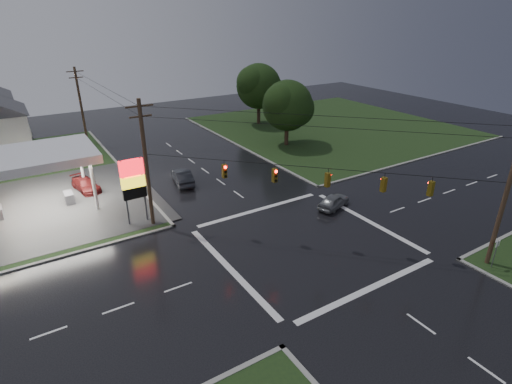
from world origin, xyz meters
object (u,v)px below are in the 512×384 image
tree_ne_far (260,86)px  car_crossing (334,201)px  utility_pole_se (506,193)px  car_pump (86,184)px  tree_ne_near (288,106)px  utility_pole_n (81,105)px  utility_pole_nw (146,163)px  pylon_sign (133,181)px  car_north (182,177)px

tree_ne_far → car_crossing: size_ratio=2.50×
utility_pole_se → car_pump: utility_pole_se is taller
tree_ne_near → car_crossing: size_ratio=2.29×
tree_ne_near → car_pump: tree_ne_near is taller
utility_pole_se → utility_pole_n: utility_pole_se is taller
utility_pole_se → car_pump: size_ratio=2.44×
tree_ne_near → car_pump: 27.63m
tree_ne_near → tree_ne_far: (3.01, 12.00, 0.62)m
tree_ne_far → tree_ne_near: bearing=-104.1°
utility_pole_n → car_crossing: (15.72, -34.37, -4.80)m
utility_pole_se → car_pump: bearing=127.0°
utility_pole_nw → pylon_sign: bearing=135.0°
pylon_sign → utility_pole_se: size_ratio=0.55×
car_north → car_pump: 9.96m
pylon_sign → car_north: (6.76, 6.22, -3.22)m
tree_ne_far → car_north: size_ratio=2.05×
utility_pole_n → car_pump: utility_pole_n is taller
pylon_sign → utility_pole_n: bearing=87.9°
car_north → utility_pole_nw: bearing=61.0°
tree_ne_near → car_crossing: 20.59m
pylon_sign → tree_ne_far: (27.65, 23.49, 2.17)m
tree_ne_near → car_pump: (-27.14, -1.60, -4.91)m
utility_pole_nw → car_north: utility_pole_nw is taller
utility_pole_se → car_north: (-13.24, 26.22, -4.93)m
utility_pole_n → car_pump: size_ratio=2.33×
car_crossing → utility_pole_nw: bearing=51.0°
utility_pole_nw → car_pump: 12.51m
car_north → car_pump: car_north is taller
utility_pole_n → car_pump: (-3.50, -17.61, -4.81)m
pylon_sign → car_pump: (-2.50, 9.89, -3.36)m
tree_ne_far → car_pump: 33.53m
tree_ne_near → car_pump: bearing=-176.6°
pylon_sign → tree_ne_near: tree_ne_near is taller
utility_pole_se → tree_ne_far: (7.65, 43.49, 0.46)m
utility_pole_se → tree_ne_near: bearing=81.6°
car_north → car_crossing: size_ratio=1.22×
utility_pole_se → car_crossing: bearing=104.0°
utility_pole_se → car_north: 29.79m
pylon_sign → car_crossing: pylon_sign is taller
pylon_sign → car_crossing: 18.38m
car_crossing → car_pump: size_ratio=0.87×
pylon_sign → car_north: 9.74m
car_pump → car_north: bearing=-32.4°
tree_ne_far → car_north: 27.64m
car_crossing → car_north: bearing=18.8°
utility_pole_nw → car_pump: utility_pole_nw is taller
utility_pole_se → car_pump: (-22.50, 29.89, -5.07)m
utility_pole_se → pylon_sign: bearing=135.0°
tree_ne_near → utility_pole_nw: bearing=-152.1°
car_crossing → pylon_sign: bearing=49.2°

